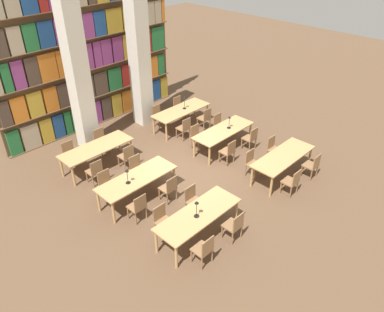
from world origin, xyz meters
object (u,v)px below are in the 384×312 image
(reading_table_5, at_px, (181,111))
(desk_lamp_2, at_px, (229,120))
(reading_table_1, at_px, (283,158))
(chair_16, at_px, (95,171))
(chair_5, at_px, (252,162))
(reading_table_4, at_px, (97,149))
(chair_20, at_px, (184,128))
(chair_12, at_px, (228,151))
(desk_lamp_3, at_px, (184,100))
(chair_14, at_px, (251,138))
(chair_1, at_px, (163,220))
(chair_11, at_px, (138,168))
(chair_19, at_px, (101,140))
(chair_7, at_px, (274,148))
(chair_6, at_px, (312,165))
(chair_9, at_px, (107,184))
(chair_0, at_px, (204,249))
(desk_lamp_0, at_px, (197,206))
(chair_23, at_px, (179,107))
(pillar_center, at_px, (139,47))
(chair_3, at_px, (193,200))
(pillar_left, at_px, (76,64))
(chair_4, at_px, (292,181))
(desk_lamp_1, at_px, (127,174))
(reading_table_0, at_px, (198,216))
(reading_table_2, at_px, (137,180))
(chair_13, at_px, (197,136))
(chair_17, at_px, (70,153))
(chair_15, at_px, (220,125))
(chair_10, at_px, (169,188))
(chair_22, at_px, (205,118))
(chair_2, at_px, (234,225))
(chair_8, at_px, (138,206))
(reading_table_3, at_px, (223,132))

(reading_table_5, bearing_deg, desk_lamp_2, -86.69)
(reading_table_1, height_order, chair_16, chair_16)
(chair_5, relative_size, reading_table_5, 0.36)
(reading_table_4, distance_m, chair_20, 3.36)
(chair_12, bearing_deg, desk_lamp_3, 73.96)
(chair_14, height_order, chair_16, same)
(chair_1, bearing_deg, desk_lamp_3, -140.20)
(chair_11, distance_m, chair_12, 3.04)
(chair_19, bearing_deg, chair_7, 128.86)
(chair_6, distance_m, chair_9, 6.29)
(chair_0, height_order, desk_lamp_0, desk_lamp_0)
(chair_9, xyz_separation_m, chair_23, (5.10, 2.25, 0.00))
(pillar_center, height_order, chair_3, pillar_center)
(chair_3, height_order, desk_lamp_2, desk_lamp_2)
(pillar_left, xyz_separation_m, chair_5, (2.58, -5.31, -2.54))
(chair_4, xyz_separation_m, desk_lamp_1, (-3.61, 3.03, 0.61))
(pillar_center, bearing_deg, reading_table_0, -117.80)
(chair_12, bearing_deg, chair_16, 149.54)
(chair_4, distance_m, desk_lamp_2, 3.23)
(chair_5, relative_size, reading_table_2, 0.36)
(chair_13, xyz_separation_m, desk_lamp_3, (0.83, 1.46, 0.64))
(chair_17, bearing_deg, chair_1, 89.64)
(chair_15, bearing_deg, chair_10, 20.63)
(chair_4, distance_m, chair_22, 4.76)
(chair_3, height_order, chair_19, same)
(reading_table_1, distance_m, chair_14, 1.81)
(reading_table_5, bearing_deg, chair_12, -103.11)
(chair_2, xyz_separation_m, chair_19, (0.12, 5.96, 0.00))
(reading_table_4, xyz_separation_m, chair_23, (4.40, 0.73, -0.22))
(chair_20, bearing_deg, pillar_center, 94.16)
(chair_8, relative_size, desk_lamp_3, 1.72)
(reading_table_2, distance_m, chair_16, 1.59)
(reading_table_1, xyz_separation_m, chair_22, (0.66, 3.88, -0.22))
(desk_lamp_0, relative_size, chair_11, 0.56)
(chair_0, relative_size, chair_19, 1.00)
(chair_10, height_order, chair_12, same)
(pillar_center, relative_size, chair_11, 6.96)
(chair_8, relative_size, chair_19, 1.00)
(chair_9, bearing_deg, reading_table_3, 171.46)
(chair_5, xyz_separation_m, chair_16, (-3.71, 3.15, 0.00))
(chair_7, relative_size, reading_table_4, 0.36)
(pillar_center, bearing_deg, desk_lamp_3, -59.57)
(chair_5, bearing_deg, reading_table_0, 11.80)
(chair_11, height_order, chair_23, same)
(chair_15, bearing_deg, chair_3, 31.47)
(chair_15, relative_size, reading_table_4, 0.36)
(chair_9, bearing_deg, chair_22, -170.88)
(pillar_center, height_order, chair_17, pillar_center)
(pillar_left, distance_m, pillar_center, 2.55)
(reading_table_1, distance_m, desk_lamp_2, 2.39)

